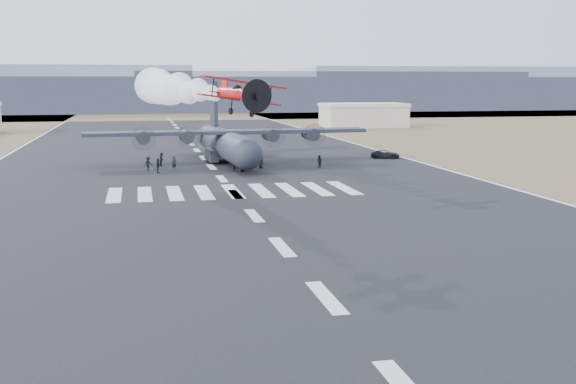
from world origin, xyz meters
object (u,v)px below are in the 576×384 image
object	(u,v)px
transport_aircraft	(226,142)
crew_c	(148,164)
crew_b	(319,162)
crew_h	(162,159)
crew_g	(234,165)
aerobatic_biplane	(239,94)
crew_d	(158,166)
crew_a	(174,163)
crew_f	(237,163)
crew_e	(261,162)
support_vehicle	(385,154)
hangar_right	(363,115)

from	to	relation	value
transport_aircraft	crew_c	distance (m)	13.78
crew_b	crew_h	size ratio (longest dim) A/B	0.94
crew_c	crew_g	distance (m)	11.04
aerobatic_biplane	crew_h	world-z (taller)	aerobatic_biplane
aerobatic_biplane	crew_d	size ratio (longest dim) A/B	3.68
crew_a	crew_f	xyz separation A→B (m)	(8.11, -1.05, -0.02)
aerobatic_biplane	crew_g	distance (m)	38.41
transport_aircraft	crew_b	world-z (taller)	transport_aircraft
crew_g	crew_d	bearing A→B (deg)	121.46
crew_f	crew_h	world-z (taller)	crew_h
transport_aircraft	crew_g	world-z (taller)	transport_aircraft
transport_aircraft	crew_e	bearing A→B (deg)	-68.68
crew_d	crew_g	size ratio (longest dim) A/B	1.14
crew_b	crew_e	size ratio (longest dim) A/B	1.00
crew_e	crew_f	distance (m)	3.27
support_vehicle	crew_d	xyz separation A→B (m)	(-33.64, -10.79, 0.32)
crew_e	crew_c	bearing A→B (deg)	68.17
support_vehicle	crew_f	size ratio (longest dim) A/B	2.57
crew_c	hangar_right	bearing A→B (deg)	24.56
transport_aircraft	crew_f	distance (m)	8.84
hangar_right	crew_g	bearing A→B (deg)	-117.65
aerobatic_biplane	crew_f	world-z (taller)	aerobatic_biplane
hangar_right	crew_g	xyz separation A→B (m)	(-43.68, -83.37, -2.21)
support_vehicle	crew_e	xyz separation A→B (m)	(-20.18, -8.35, 0.25)
transport_aircraft	crew_c	size ratio (longest dim) A/B	21.04
crew_c	crew_d	size ratio (longest dim) A/B	1.01
crew_f	hangar_right	bearing A→B (deg)	-129.07
hangar_right	crew_e	xyz separation A→B (m)	(-39.71, -80.51, -2.16)
crew_c	crew_d	bearing A→B (deg)	-95.59
support_vehicle	crew_f	distance (m)	25.04
aerobatic_biplane	crew_h	bearing A→B (deg)	86.24
crew_a	crew_e	xyz separation A→B (m)	(11.33, -0.48, -0.01)
hangar_right	support_vehicle	size ratio (longest dim) A/B	4.73
crew_g	crew_f	bearing A→B (deg)	15.98
hangar_right	transport_aircraft	world-z (taller)	transport_aircraft
hangar_right	crew_a	world-z (taller)	hangar_right
hangar_right	crew_b	bearing A→B (deg)	-111.42
aerobatic_biplane	transport_aircraft	bearing A→B (deg)	74.99
crew_a	crew_d	world-z (taller)	crew_d
crew_e	crew_a	bearing A→B (deg)	65.68
crew_b	crew_c	world-z (taller)	crew_c
crew_b	crew_h	bearing A→B (deg)	-135.90
aerobatic_biplane	support_vehicle	distance (m)	56.81
crew_e	crew_h	xyz separation A→B (m)	(-12.73, 4.98, 0.05)
support_vehicle	crew_e	distance (m)	21.84
crew_d	crew_a	bearing A→B (deg)	-27.80
support_vehicle	crew_b	distance (m)	15.98
transport_aircraft	crew_a	world-z (taller)	transport_aircraft
aerobatic_biplane	transport_aircraft	distance (m)	48.63
transport_aircraft	crew_b	xyz separation A→B (m)	(11.17, -9.47, -2.07)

